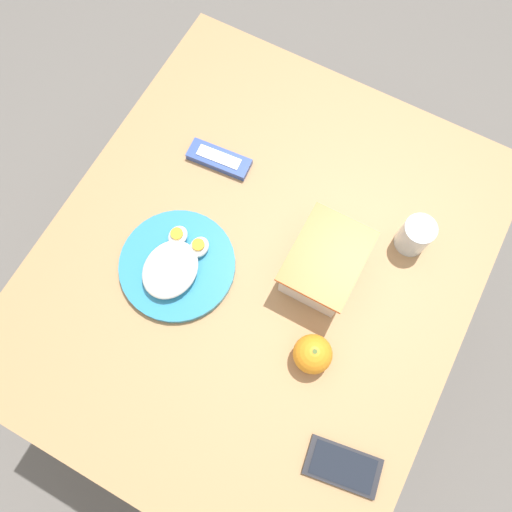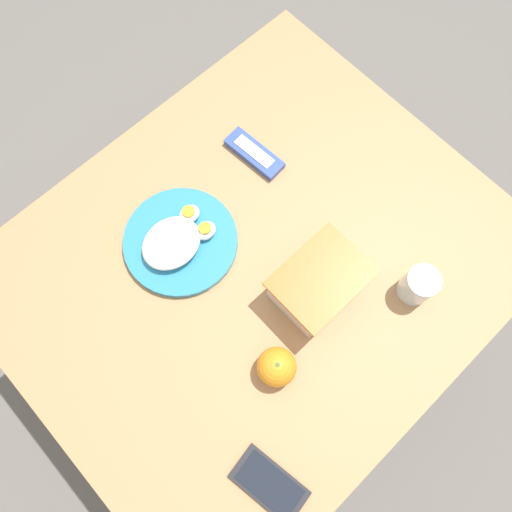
{
  "view_description": "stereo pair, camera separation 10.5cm",
  "coord_description": "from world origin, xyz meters",
  "px_view_note": "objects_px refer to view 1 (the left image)",
  "views": [
    {
      "loc": [
        0.28,
        0.15,
        1.77
      ],
      "look_at": [
        -0.0,
        -0.01,
        0.78
      ],
      "focal_mm": 35.0,
      "sensor_mm": 36.0,
      "label": 1
    },
    {
      "loc": [
        0.22,
        0.23,
        1.77
      ],
      "look_at": [
        -0.0,
        -0.01,
        0.78
      ],
      "focal_mm": 35.0,
      "sensor_mm": 36.0,
      "label": 2
    }
  ],
  "objects_px": {
    "orange_fruit": "(313,354)",
    "drinking_glass": "(415,235)",
    "food_container": "(324,264)",
    "cell_phone": "(343,466)",
    "candy_bar": "(219,159)",
    "rice_plate": "(176,265)"
  },
  "relations": [
    {
      "from": "cell_phone",
      "to": "rice_plate",
      "type": "bearing_deg",
      "value": -111.51
    },
    {
      "from": "rice_plate",
      "to": "cell_phone",
      "type": "relative_size",
      "value": 1.64
    },
    {
      "from": "rice_plate",
      "to": "candy_bar",
      "type": "height_order",
      "value": "rice_plate"
    },
    {
      "from": "candy_bar",
      "to": "drinking_glass",
      "type": "xyz_separation_m",
      "value": [
        -0.02,
        0.46,
        0.03
      ]
    },
    {
      "from": "food_container",
      "to": "rice_plate",
      "type": "xyz_separation_m",
      "value": [
        0.14,
        -0.28,
        -0.02
      ]
    },
    {
      "from": "orange_fruit",
      "to": "food_container",
      "type": "bearing_deg",
      "value": -161.1
    },
    {
      "from": "orange_fruit",
      "to": "rice_plate",
      "type": "relative_size",
      "value": 0.32
    },
    {
      "from": "food_container",
      "to": "candy_bar",
      "type": "bearing_deg",
      "value": -110.99
    },
    {
      "from": "orange_fruit",
      "to": "drinking_glass",
      "type": "bearing_deg",
      "value": 165.98
    },
    {
      "from": "food_container",
      "to": "candy_bar",
      "type": "xyz_separation_m",
      "value": [
        -0.12,
        -0.32,
        -0.03
      ]
    },
    {
      "from": "food_container",
      "to": "orange_fruit",
      "type": "relative_size",
      "value": 2.36
    },
    {
      "from": "orange_fruit",
      "to": "cell_phone",
      "type": "distance_m",
      "value": 0.22
    },
    {
      "from": "orange_fruit",
      "to": "drinking_glass",
      "type": "relative_size",
      "value": 0.91
    },
    {
      "from": "rice_plate",
      "to": "orange_fruit",
      "type": "bearing_deg",
      "value": 84.38
    },
    {
      "from": "candy_bar",
      "to": "rice_plate",
      "type": "bearing_deg",
      "value": 10.05
    },
    {
      "from": "cell_phone",
      "to": "drinking_glass",
      "type": "relative_size",
      "value": 1.76
    },
    {
      "from": "candy_bar",
      "to": "cell_phone",
      "type": "xyz_separation_m",
      "value": [
        0.46,
        0.53,
        -0.0
      ]
    },
    {
      "from": "orange_fruit",
      "to": "drinking_glass",
      "type": "xyz_separation_m",
      "value": [
        -0.32,
        0.08,
        0.0
      ]
    },
    {
      "from": "orange_fruit",
      "to": "drinking_glass",
      "type": "height_order",
      "value": "drinking_glass"
    },
    {
      "from": "cell_phone",
      "to": "drinking_glass",
      "type": "distance_m",
      "value": 0.49
    },
    {
      "from": "food_container",
      "to": "cell_phone",
      "type": "height_order",
      "value": "food_container"
    },
    {
      "from": "food_container",
      "to": "rice_plate",
      "type": "height_order",
      "value": "food_container"
    }
  ]
}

